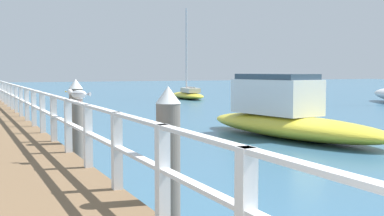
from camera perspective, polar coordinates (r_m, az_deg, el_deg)
The scene contains 7 objects.
pier_railing at distance 14.06m, azimuth -17.77°, elevation 0.49°, with size 0.12×25.31×0.99m.
dock_piling_near at distance 5.76m, azimuth -2.75°, elevation -5.83°, with size 0.29×0.29×1.70m.
dock_piling_far at distance 10.56m, azimuth -13.19°, elevation -1.28°, with size 0.29×0.29×1.70m.
seagull_foreground at distance 8.42m, azimuth -12.93°, elevation 1.58°, with size 0.38×0.36×0.21m.
boat_0 at distance 32.53m, azimuth -0.48°, elevation 1.62°, with size 1.95×4.96×5.93m.
boat_2 at distance 14.17m, azimuth 10.86°, elevation -0.92°, with size 2.91×6.74×1.77m.
channel_buoy at distance 32.36m, azimuth 11.52°, elevation 1.60°, with size 0.70×0.70×1.40m.
Camera 1 is at (-0.56, -0.52, 1.88)m, focal length 46.27 mm.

